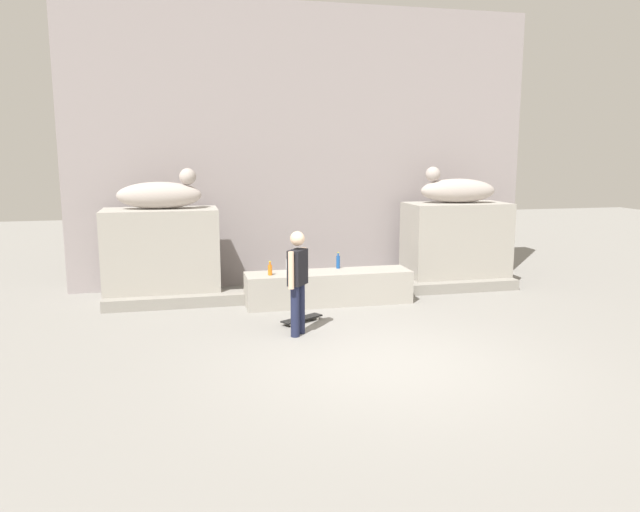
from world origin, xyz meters
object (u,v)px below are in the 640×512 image
(bottle_clear, at_px, (288,264))
(bottle_orange, at_px, (270,270))
(bottle_blue, at_px, (338,262))
(skater, at_px, (298,278))
(skateboard, at_px, (302,319))
(statue_reclining_right, at_px, (456,190))
(statue_reclining_left, at_px, (161,194))

(bottle_clear, height_order, bottle_orange, bottle_clear)
(bottle_clear, distance_m, bottle_blue, 1.00)
(skater, height_order, bottle_clear, skater)
(skateboard, xyz_separation_m, bottle_blue, (1.02, 1.46, 0.69))
(bottle_blue, xyz_separation_m, bottle_orange, (-1.40, -0.36, -0.03))
(bottle_orange, bearing_deg, skateboard, -70.92)
(bottle_orange, bearing_deg, statue_reclining_right, 14.69)
(statue_reclining_right, height_order, skater, statue_reclining_right)
(skater, xyz_separation_m, bottle_clear, (0.23, 2.16, -0.18))
(statue_reclining_left, relative_size, skater, 0.98)
(bottle_blue, bearing_deg, bottle_orange, -165.43)
(statue_reclining_left, xyz_separation_m, statue_reclining_right, (6.14, 0.01, 0.00))
(bottle_clear, distance_m, bottle_orange, 0.55)
(statue_reclining_left, bearing_deg, statue_reclining_right, 4.56)
(statue_reclining_right, relative_size, bottle_blue, 5.24)
(bottle_blue, bearing_deg, bottle_clear, 179.34)
(statue_reclining_left, distance_m, bottle_blue, 3.66)
(bottle_clear, bearing_deg, skater, -95.96)
(skateboard, xyz_separation_m, bottle_orange, (-0.38, 1.10, 0.67))
(statue_reclining_right, bearing_deg, bottle_clear, 21.20)
(bottle_clear, bearing_deg, bottle_orange, -137.10)
(statue_reclining_right, bearing_deg, bottle_orange, 25.06)
(statue_reclining_left, xyz_separation_m, skateboard, (2.31, -2.19, -2.02))
(skateboard, height_order, bottle_clear, bottle_clear)
(statue_reclining_left, distance_m, skater, 3.75)
(statue_reclining_left, xyz_separation_m, bottle_blue, (3.33, -0.73, -1.33))
(skateboard, bearing_deg, bottle_blue, 24.17)
(statue_reclining_left, distance_m, skateboard, 3.77)
(skater, height_order, bottle_orange, skater)
(statue_reclining_right, xyz_separation_m, bottle_clear, (-3.81, -0.73, -1.34))
(skater, bearing_deg, bottle_blue, 7.28)
(bottle_orange, bearing_deg, skater, -84.29)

